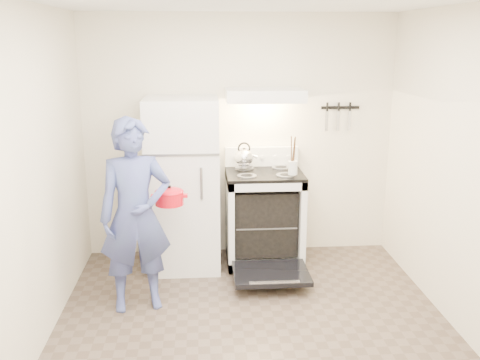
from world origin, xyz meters
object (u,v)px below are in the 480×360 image
at_px(refrigerator, 183,184).
at_px(tea_kettle, 244,156).
at_px(person, 135,216).
at_px(dutch_oven, 169,198).
at_px(stove_body, 264,219).

xyz_separation_m(refrigerator, tea_kettle, (0.61, 0.13, 0.24)).
height_order(person, dutch_oven, person).
bearing_deg(tea_kettle, refrigerator, -168.28).
distance_m(stove_body, dutch_oven, 1.21).
bearing_deg(tea_kettle, dutch_oven, -132.73).
xyz_separation_m(stove_body, person, (-1.18, -0.90, 0.36)).
xyz_separation_m(refrigerator, person, (-0.37, -0.87, -0.03)).
xyz_separation_m(tea_kettle, person, (-0.98, -1.00, -0.27)).
distance_m(tea_kettle, dutch_oven, 1.07).
height_order(refrigerator, dutch_oven, refrigerator).
xyz_separation_m(refrigerator, stove_body, (0.81, 0.02, -0.39)).
xyz_separation_m(tea_kettle, dutch_oven, (-0.71, -0.77, -0.19)).
relative_size(tea_kettle, person, 0.17).
bearing_deg(dutch_oven, refrigerator, 81.16).
xyz_separation_m(stove_body, tea_kettle, (-0.20, 0.10, 0.63)).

